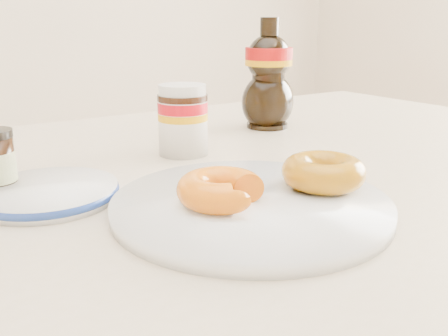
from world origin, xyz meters
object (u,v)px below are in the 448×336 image
donut_bitten (221,189)px  blue_rim_saucer (47,192)px  donut_whole (324,172)px  syrup_bottle (268,74)px  plate (251,204)px  dining_table (226,226)px  nutella_jar (183,117)px

donut_bitten → blue_rim_saucer: donut_bitten is taller
donut_whole → syrup_bottle: 0.39m
donut_bitten → plate: bearing=17.8°
donut_bitten → syrup_bottle: bearing=70.1°
plate → donut_whole: donut_whole is taller
dining_table → syrup_bottle: bearing=40.1°
dining_table → blue_rim_saucer: bearing=177.6°
nutella_jar → syrup_bottle: bearing=20.0°
donut_whole → nutella_jar: nutella_jar is taller
syrup_bottle → blue_rim_saucer: bearing=-159.1°
plate → syrup_bottle: 0.44m
donut_bitten → syrup_bottle: 0.45m
plate → donut_bitten: 0.04m
plate → blue_rim_saucer: (-0.17, 0.15, 0.00)m
dining_table → blue_rim_saucer: 0.25m
syrup_bottle → blue_rim_saucer: syrup_bottle is taller
plate → nutella_jar: bearing=76.9°
blue_rim_saucer → donut_bitten: bearing=-48.7°
donut_whole → syrup_bottle: size_ratio=0.47×
donut_bitten → nutella_jar: 0.26m
plate → nutella_jar: size_ratio=2.81×
nutella_jar → blue_rim_saucer: nutella_jar is taller
syrup_bottle → blue_rim_saucer: 0.49m
dining_table → plate: plate is taller
donut_whole → syrup_bottle: (0.19, 0.34, 0.07)m
syrup_bottle → donut_whole: bearing=-119.3°
plate → blue_rim_saucer: bearing=137.2°
donut_whole → nutella_jar: (-0.03, 0.25, 0.02)m
donut_bitten → nutella_jar: size_ratio=0.86×
donut_whole → blue_rim_saucer: donut_whole is taller
dining_table → plate: 0.18m
plate → nutella_jar: nutella_jar is taller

